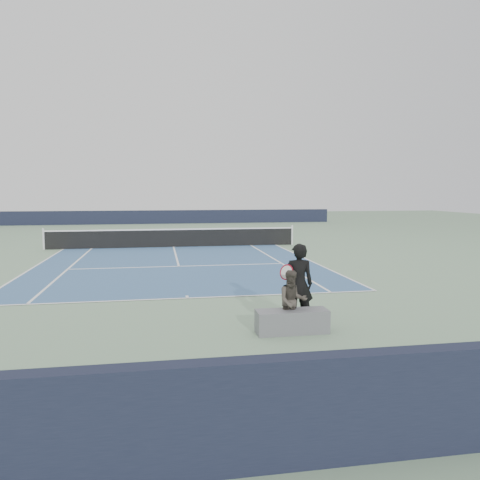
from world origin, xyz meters
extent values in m
plane|color=gray|center=(0.00, 0.00, 0.00)|extent=(80.00, 80.00, 0.00)
cube|color=#385B86|center=(0.00, 0.00, 0.01)|extent=(10.97, 23.77, 0.01)
cylinder|color=silver|center=(-6.40, 0.00, 0.54)|extent=(0.10, 0.10, 1.07)
cylinder|color=silver|center=(6.40, 0.00, 0.54)|extent=(0.10, 0.10, 1.07)
cube|color=black|center=(0.00, 0.00, 0.46)|extent=(12.80, 0.03, 0.90)
cube|color=white|center=(0.00, 0.00, 0.93)|extent=(12.80, 0.04, 0.06)
cube|color=black|center=(0.00, 17.88, 0.60)|extent=(30.00, 0.25, 1.20)
cube|color=black|center=(0.00, -19.88, 0.60)|extent=(30.00, 0.25, 1.20)
imported|color=black|center=(2.23, -14.79, 0.90)|extent=(0.74, 0.57, 1.79)
torus|color=maroon|center=(1.95, -14.84, 1.18)|extent=(0.34, 0.18, 0.36)
cylinder|color=white|center=(1.95, -14.84, 1.18)|extent=(0.29, 0.14, 0.32)
cylinder|color=white|center=(2.07, -14.81, 0.92)|extent=(0.08, 0.13, 0.27)
sphere|color=#D7EA2F|center=(1.87, -15.07, 0.04)|extent=(0.07, 0.07, 0.07)
cube|color=slate|center=(1.94, -15.35, 0.24)|extent=(1.51, 0.54, 0.48)
imported|color=#413B34|center=(1.94, -15.35, 0.67)|extent=(0.64, 0.52, 1.28)
camera|label=1|loc=(-0.73, -24.43, 2.92)|focal=35.00mm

